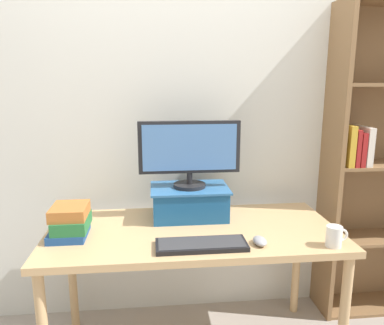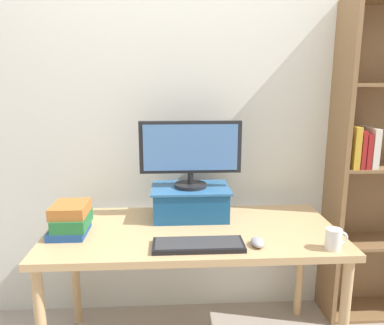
% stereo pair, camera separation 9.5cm
% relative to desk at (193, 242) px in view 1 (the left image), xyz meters
% --- Properties ---
extents(back_wall, '(7.00, 0.08, 2.60)m').
position_rel_desk_xyz_m(back_wall, '(0.00, 0.49, 0.63)').
color(back_wall, silver).
rests_on(back_wall, ground_plane).
extents(desk, '(1.54, 0.72, 0.75)m').
position_rel_desk_xyz_m(desk, '(0.00, 0.00, 0.00)').
color(desk, tan).
rests_on(desk, ground_plane).
extents(bookshelf_unit, '(0.82, 0.28, 1.98)m').
position_rel_desk_xyz_m(bookshelf_unit, '(1.28, 0.34, 0.33)').
color(bookshelf_unit, olive).
rests_on(bookshelf_unit, ground_plane).
extents(riser_box, '(0.44, 0.30, 0.18)m').
position_rel_desk_xyz_m(riser_box, '(0.00, 0.19, 0.17)').
color(riser_box, '#195189').
rests_on(riser_box, desk).
extents(computer_monitor, '(0.57, 0.18, 0.38)m').
position_rel_desk_xyz_m(computer_monitor, '(0.00, 0.19, 0.46)').
color(computer_monitor, black).
rests_on(computer_monitor, riser_box).
extents(keyboard, '(0.43, 0.16, 0.02)m').
position_rel_desk_xyz_m(keyboard, '(0.02, -0.23, 0.09)').
color(keyboard, black).
rests_on(keyboard, desk).
extents(computer_mouse, '(0.06, 0.10, 0.04)m').
position_rel_desk_xyz_m(computer_mouse, '(0.30, -0.23, 0.09)').
color(computer_mouse, '#99999E').
rests_on(computer_mouse, desk).
extents(book_stack, '(0.19, 0.23, 0.16)m').
position_rel_desk_xyz_m(book_stack, '(-0.63, -0.03, 0.15)').
color(book_stack, navy).
rests_on(book_stack, desk).
extents(coffee_mug, '(0.11, 0.08, 0.10)m').
position_rel_desk_xyz_m(coffee_mug, '(0.65, -0.28, 0.13)').
color(coffee_mug, white).
rests_on(coffee_mug, desk).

